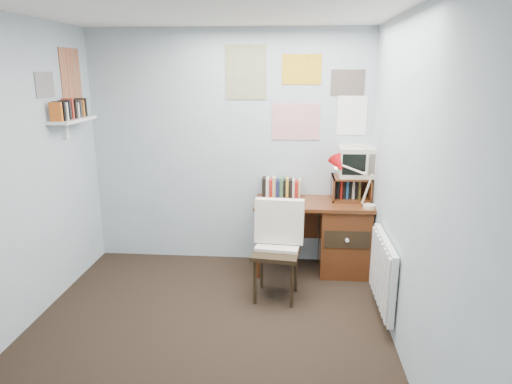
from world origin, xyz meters
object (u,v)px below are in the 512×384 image
at_px(desk, 338,235).
at_px(crt_tv, 356,160).
at_px(wall_shelf, 73,120).
at_px(desk_lamp, 371,186).
at_px(tv_riser, 351,188).
at_px(desk_chair, 276,253).
at_px(radiator, 383,272).

height_order(desk, crt_tv, crt_tv).
relative_size(desk, wall_shelf, 1.94).
relative_size(desk, desk_lamp, 2.68).
xyz_separation_m(tv_riser, wall_shelf, (-2.69, -0.49, 0.74)).
xyz_separation_m(desk_chair, desk_lamp, (0.90, 0.47, 0.54)).
distance_m(desk_lamp, crt_tv, 0.38).
relative_size(desk_lamp, radiator, 0.56).
xyz_separation_m(desk_lamp, tv_riser, (-0.15, 0.29, -0.10)).
bearing_deg(tv_riser, desk, -137.04).
bearing_deg(crt_tv, desk, -140.82).
height_order(desk, tv_riser, tv_riser).
distance_m(crt_tv, wall_shelf, 2.81).
height_order(tv_riser, wall_shelf, wall_shelf).
distance_m(desk, wall_shelf, 2.87).
distance_m(desk_chair, wall_shelf, 2.29).
bearing_deg(desk, crt_tv, 39.80).
height_order(tv_riser, crt_tv, crt_tv).
bearing_deg(tv_riser, desk_lamp, -62.50).
bearing_deg(wall_shelf, radiator, -10.89).
distance_m(tv_riser, crt_tv, 0.29).
height_order(crt_tv, radiator, crt_tv).
relative_size(desk_chair, desk_lamp, 1.99).
bearing_deg(desk_chair, desk_lamp, 34.87).
bearing_deg(wall_shelf, desk_chair, -7.81).
bearing_deg(desk_lamp, desk, 145.51).
bearing_deg(desk_chair, wall_shelf, 179.46).
relative_size(desk_lamp, wall_shelf, 0.72).
xyz_separation_m(desk, desk_chair, (-0.63, -0.65, 0.04)).
height_order(desk_lamp, crt_tv, crt_tv).
bearing_deg(desk, wall_shelf, -171.60).
relative_size(desk_chair, wall_shelf, 1.44).
relative_size(tv_riser, radiator, 0.50).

